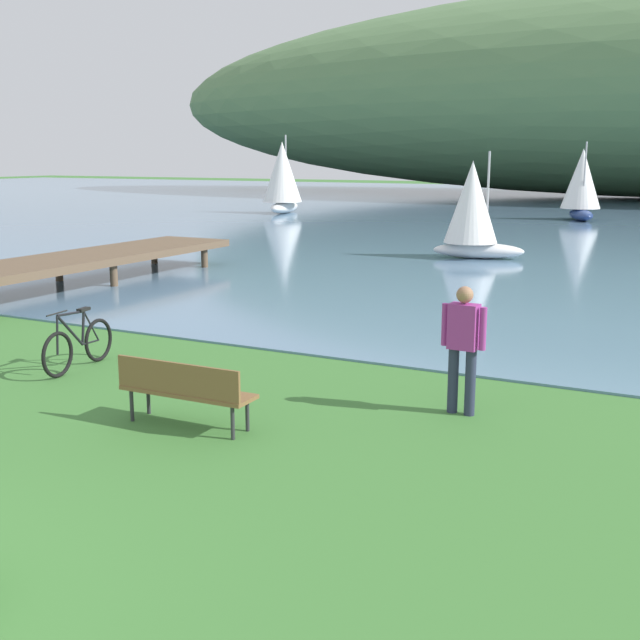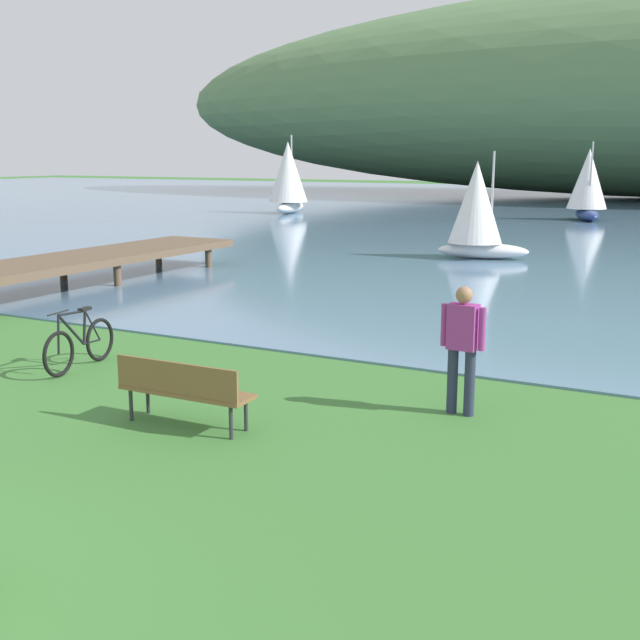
% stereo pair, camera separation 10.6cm
% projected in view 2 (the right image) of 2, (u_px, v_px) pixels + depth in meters
% --- Properties ---
extents(bay_water, '(180.00, 80.00, 0.04)m').
position_uv_depth(bay_water, '(628.00, 212.00, 48.06)').
color(bay_water, '#5B7F9E').
rests_on(bay_water, ground).
extents(park_bench_near_camera, '(1.81, 0.51, 0.88)m').
position_uv_depth(park_bench_near_camera, '(183.00, 388.00, 9.88)').
color(park_bench_near_camera, brown).
rests_on(park_bench_near_camera, ground).
extents(bicycle_leaning_near_bench, '(0.29, 1.76, 1.01)m').
position_uv_depth(bicycle_leaning_near_bench, '(80.00, 344.00, 12.67)').
color(bicycle_leaning_near_bench, black).
rests_on(bicycle_leaning_near_bench, ground).
extents(person_at_shoreline, '(0.61, 0.25, 1.71)m').
position_uv_depth(person_at_shoreline, '(462.00, 342.00, 10.31)').
color(person_at_shoreline, '#282D47').
rests_on(person_at_shoreline, ground).
extents(sailboat_nearest_to_shore, '(2.64, 3.54, 4.03)m').
position_uv_depth(sailboat_nearest_to_shore, '(588.00, 184.00, 41.26)').
color(sailboat_nearest_to_shore, navy).
rests_on(sailboat_nearest_to_shore, bay_water).
extents(sailboat_mid_bay, '(2.68, 3.97, 4.51)m').
position_uv_depth(sailboat_mid_bay, '(288.00, 177.00, 46.16)').
color(sailboat_mid_bay, white).
rests_on(sailboat_mid_bay, bay_water).
extents(sailboat_toward_hillside, '(3.06, 2.10, 3.46)m').
position_uv_depth(sailboat_toward_hillside, '(477.00, 209.00, 25.77)').
color(sailboat_toward_hillside, white).
rests_on(sailboat_toward_hillside, bay_water).
extents(pier_dock, '(2.40, 10.00, 0.80)m').
position_uv_depth(pier_dock, '(89.00, 259.00, 20.91)').
color(pier_dock, brown).
rests_on(pier_dock, ground).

